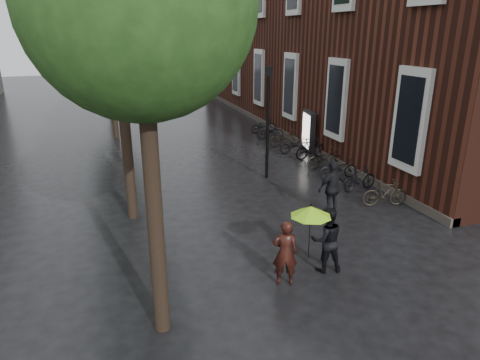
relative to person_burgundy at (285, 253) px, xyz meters
name	(u,v)px	position (x,y,z in m)	size (l,w,h in m)	color
ground	(353,319)	(0.88, -1.76, -0.85)	(120.00, 120.00, 0.00)	black
brick_building	(338,30)	(11.35, 17.70, 5.14)	(10.20, 33.20, 12.00)	#38160F
street_trees	(109,22)	(-3.11, 14.15, 5.49)	(4.33, 34.03, 8.91)	black
person_burgundy	(285,253)	(0.00, 0.00, 0.00)	(0.62, 0.41, 1.70)	black
person_black	(327,240)	(1.28, 0.26, 0.03)	(0.85, 0.66, 1.75)	black
lime_umbrella	(311,211)	(0.69, 0.09, 0.96)	(1.02, 1.02, 1.51)	black
pedestrian_walking	(332,188)	(3.24, 3.42, 0.09)	(1.10, 0.46, 1.88)	black
parked_bicycles	(308,150)	(5.46, 9.57, -0.39)	(2.02, 12.94, 1.05)	black
ad_lightbox	(308,131)	(6.18, 11.04, 0.19)	(0.31, 1.37, 2.07)	black
lamp_post	(268,113)	(2.55, 7.66, 1.95)	(0.24, 0.24, 4.61)	black
cycle_sign	(121,107)	(-2.76, 17.19, 0.92)	(0.14, 0.49, 2.68)	#262628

